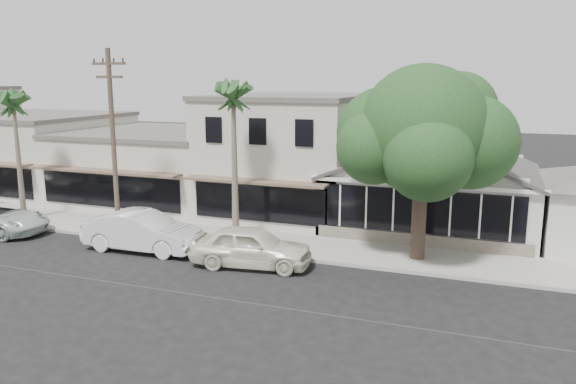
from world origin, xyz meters
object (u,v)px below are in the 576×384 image
at_px(car_0, 251,247).
at_px(shade_tree, 422,133).
at_px(utility_pole, 113,140).
at_px(car_1, 143,231).

bearing_deg(car_0, shade_tree, -69.97).
distance_m(car_0, shade_tree, 8.44).
distance_m(utility_pole, shade_tree, 14.17).
xyz_separation_m(car_0, car_1, (-5.47, 0.30, 0.04)).
bearing_deg(shade_tree, car_1, -165.60).
relative_size(car_0, shade_tree, 0.61).
height_order(utility_pole, car_0, utility_pole).
relative_size(car_1, shade_tree, 0.66).
xyz_separation_m(car_0, shade_tree, (6.27, 3.31, 4.58)).
distance_m(car_0, car_1, 5.48).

